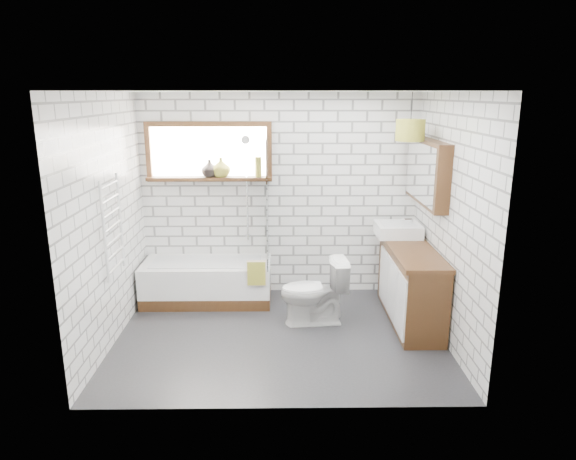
{
  "coord_description": "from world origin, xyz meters",
  "views": [
    {
      "loc": [
        0.03,
        -4.97,
        2.48
      ],
      "look_at": [
        0.09,
        0.25,
        1.09
      ],
      "focal_mm": 32.0,
      "sensor_mm": 36.0,
      "label": 1
    }
  ],
  "objects_px": {
    "toilet": "(314,292)",
    "pendant": "(410,130)",
    "basin": "(398,230)",
    "vanity": "(411,284)",
    "bathtub": "(207,282)"
  },
  "relations": [
    {
      "from": "bathtub",
      "to": "vanity",
      "type": "xyz_separation_m",
      "value": [
        2.35,
        -0.58,
        0.17
      ]
    },
    {
      "from": "bathtub",
      "to": "basin",
      "type": "bearing_deg",
      "value": -1.95
    },
    {
      "from": "toilet",
      "to": "bathtub",
      "type": "bearing_deg",
      "value": -122.43
    },
    {
      "from": "vanity",
      "to": "toilet",
      "type": "distance_m",
      "value": 1.09
    },
    {
      "from": "vanity",
      "to": "pendant",
      "type": "relative_size",
      "value": 4.75
    },
    {
      "from": "vanity",
      "to": "toilet",
      "type": "bearing_deg",
      "value": -176.33
    },
    {
      "from": "vanity",
      "to": "toilet",
      "type": "height_order",
      "value": "vanity"
    },
    {
      "from": "bathtub",
      "to": "vanity",
      "type": "relative_size",
      "value": 1.05
    },
    {
      "from": "basin",
      "to": "pendant",
      "type": "relative_size",
      "value": 1.64
    },
    {
      "from": "bathtub",
      "to": "basin",
      "type": "relative_size",
      "value": 3.02
    },
    {
      "from": "basin",
      "to": "pendant",
      "type": "xyz_separation_m",
      "value": [
        0.01,
        -0.26,
        1.18
      ]
    },
    {
      "from": "toilet",
      "to": "pendant",
      "type": "height_order",
      "value": "pendant"
    },
    {
      "from": "bathtub",
      "to": "toilet",
      "type": "height_order",
      "value": "toilet"
    },
    {
      "from": "pendant",
      "to": "vanity",
      "type": "bearing_deg",
      "value": -78.79
    },
    {
      "from": "bathtub",
      "to": "pendant",
      "type": "relative_size",
      "value": 4.96
    }
  ]
}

